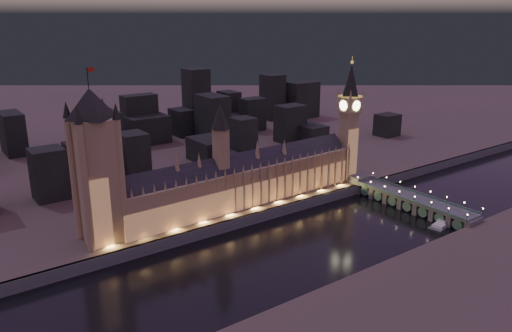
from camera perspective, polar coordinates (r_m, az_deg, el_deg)
ground_plane at (r=338.38m, az=4.84°, el=-8.54°), size 2000.00×2000.00×0.00m
north_bank at (r=789.13m, az=-20.64°, el=5.59°), size 2000.00×960.00×8.00m
embankment_wall at (r=365.89m, az=0.66°, el=-5.75°), size 2000.00×2.50×8.00m
palace_of_westminster at (r=372.90m, az=-1.43°, el=-1.64°), size 202.00×26.74×78.00m
victoria_tower at (r=317.01m, az=-17.86°, el=0.78°), size 31.68×31.68×108.30m
elizabeth_tower at (r=432.50m, az=10.63°, el=6.12°), size 18.00×18.00×104.27m
westminster_bridge at (r=408.33m, az=16.86°, el=-3.75°), size 19.98×113.00×15.90m
river_boat at (r=391.02m, az=21.07°, el=-5.81°), size 42.92×15.82×4.50m
city_backdrop at (r=542.05m, az=-9.60°, el=4.44°), size 461.30×215.63×74.90m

